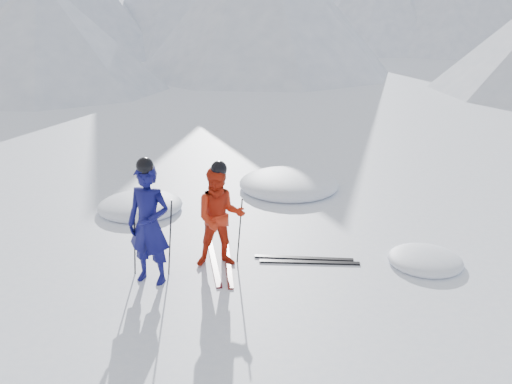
# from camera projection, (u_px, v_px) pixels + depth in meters

# --- Properties ---
(ground) EXTENTS (160.00, 160.00, 0.00)m
(ground) POSITION_uv_depth(u_px,v_px,m) (352.00, 268.00, 9.03)
(ground) COLOR white
(ground) RESTS_ON ground
(skier_blue) EXTENTS (0.78, 0.60, 1.92)m
(skier_blue) POSITION_uv_depth(u_px,v_px,m) (149.00, 225.00, 8.30)
(skier_blue) COLOR #0D0D50
(skier_blue) RESTS_ON ground
(skier_red) EXTENTS (0.96, 0.83, 1.71)m
(skier_red) POSITION_uv_depth(u_px,v_px,m) (220.00, 217.00, 8.86)
(skier_red) COLOR red
(skier_red) RESTS_ON ground
(pole_blue_left) EXTENTS (0.13, 0.09, 1.28)m
(pole_blue_left) POSITION_uv_depth(u_px,v_px,m) (135.00, 239.00, 8.57)
(pole_blue_left) COLOR black
(pole_blue_left) RESTS_ON ground
(pole_blue_right) EXTENTS (0.13, 0.08, 1.28)m
(pole_blue_right) POSITION_uv_depth(u_px,v_px,m) (170.00, 238.00, 8.61)
(pole_blue_right) COLOR black
(pole_blue_right) RESTS_ON ground
(pole_red_left) EXTENTS (0.12, 0.09, 1.14)m
(pole_red_left) POSITION_uv_depth(u_px,v_px,m) (206.00, 227.00, 9.22)
(pole_red_left) COLOR black
(pole_red_left) RESTS_ON ground
(pole_red_right) EXTENTS (0.12, 0.08, 1.14)m
(pole_red_right) POSITION_uv_depth(u_px,v_px,m) (240.00, 231.00, 9.06)
(pole_red_right) COLOR black
(pole_red_right) RESTS_ON ground
(ski_worn_left) EXTENTS (0.55, 1.66, 0.03)m
(ski_worn_left) POSITION_uv_depth(u_px,v_px,m) (214.00, 263.00, 9.15)
(ski_worn_left) COLOR black
(ski_worn_left) RESTS_ON ground
(ski_worn_right) EXTENTS (0.44, 1.68, 0.03)m
(ski_worn_right) POSITION_uv_depth(u_px,v_px,m) (228.00, 264.00, 9.12)
(ski_worn_right) COLOR black
(ski_worn_right) RESTS_ON ground
(ski_loose_a) EXTENTS (1.70, 0.12, 0.03)m
(ski_loose_a) POSITION_uv_depth(u_px,v_px,m) (304.00, 258.00, 9.33)
(ski_loose_a) COLOR black
(ski_loose_a) RESTS_ON ground
(ski_loose_b) EXTENTS (1.70, 0.17, 0.03)m
(ski_loose_b) POSITION_uv_depth(u_px,v_px,m) (309.00, 262.00, 9.18)
(ski_loose_b) COLOR black
(ski_loose_b) RESTS_ON ground
(snow_lumps) EXTENTS (9.44, 5.87, 0.52)m
(snow_lumps) POSITION_uv_depth(u_px,v_px,m) (271.00, 202.00, 11.98)
(snow_lumps) COLOR white
(snow_lumps) RESTS_ON ground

